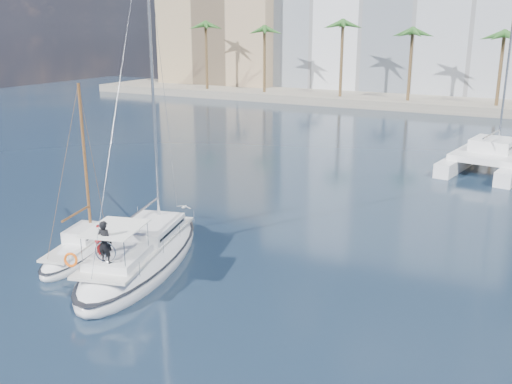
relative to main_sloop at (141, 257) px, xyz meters
The scene contains 10 objects.
ground 5.58m from the main_sloop, 41.20° to the left, with size 160.00×160.00×0.00m, color black.
quay 64.80m from the main_sloop, 86.30° to the left, with size 120.00×14.00×1.20m, color gray.
building_modern 78.23m from the main_sloop, 95.82° to the left, with size 42.00×16.00×28.00m, color white.
building_tan_left 82.58m from the main_sloop, 117.50° to the left, with size 22.00×14.00×22.00m, color tan.
palm_left 68.29m from the main_sloop, 116.18° to the left, with size 3.60×3.60×12.30m.
palm_centre 61.58m from the main_sloop, 86.06° to the left, with size 3.60×3.60×12.30m.
main_sloop is the anchor object (origin of this frame).
small_sloop 3.51m from the main_sloop, behind, with size 3.50×6.57×9.02m.
catamaran 31.22m from the main_sloop, 66.39° to the left, with size 7.13×11.84×16.37m.
seagull 6.74m from the main_sloop, 107.15° to the left, with size 1.00×0.43×0.18m.
Camera 1 is at (12.51, -23.47, 11.13)m, focal length 40.00 mm.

